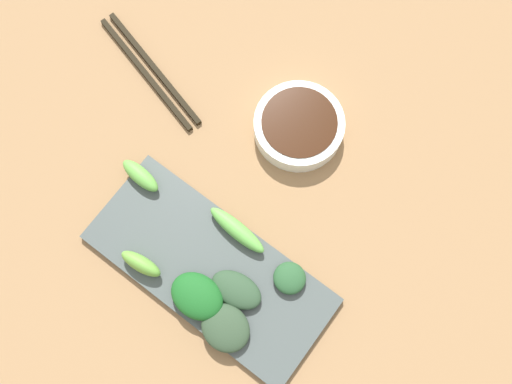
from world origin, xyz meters
TOP-DOWN VIEW (x-y plane):
  - tabletop at (0.00, 0.00)m, footprint 2.10×2.10m
  - sauce_bowl at (-0.17, -0.02)m, footprint 0.13×0.13m
  - serving_plate at (0.07, 0.00)m, footprint 0.15×0.34m
  - broccoli_stalk_0 at (0.01, -0.00)m, footprint 0.03×0.10m
  - broccoli_leafy_1 at (0.07, 0.05)m, footprint 0.05×0.08m
  - broccoli_leafy_2 at (0.12, 0.07)m, footprint 0.07×0.07m
  - broccoli_stalk_3 at (0.12, -0.07)m, footprint 0.03×0.06m
  - broccoli_leafy_4 at (0.02, 0.10)m, footprint 0.05×0.05m
  - broccoli_leafy_5 at (0.11, 0.01)m, footprint 0.06×0.08m
  - broccoli_stalk_6 at (0.03, -0.16)m, footprint 0.03×0.07m
  - chopsticks at (-0.11, -0.26)m, footprint 0.08×0.23m

SIDE VIEW (x-z plane):
  - tabletop at x=0.00m, z-range 0.00..0.02m
  - chopsticks at x=-0.11m, z-range 0.02..0.03m
  - serving_plate at x=0.07m, z-range 0.02..0.03m
  - sauce_bowl at x=-0.17m, z-range 0.02..0.05m
  - broccoli_leafy_4 at x=0.02m, z-range 0.03..0.05m
  - broccoli_leafy_1 at x=0.07m, z-range 0.03..0.05m
  - broccoli_leafy_2 at x=0.12m, z-range 0.03..0.05m
  - broccoli_stalk_6 at x=0.03m, z-range 0.03..0.06m
  - broccoli_stalk_0 at x=0.01m, z-range 0.03..0.06m
  - broccoli_leafy_5 at x=0.11m, z-range 0.03..0.06m
  - broccoli_stalk_3 at x=0.12m, z-range 0.03..0.06m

